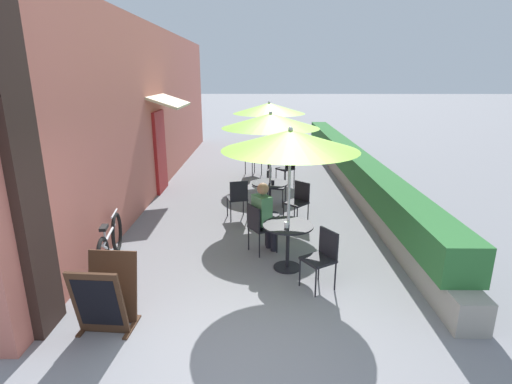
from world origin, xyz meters
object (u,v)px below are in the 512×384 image
object	(u,v)px
patio_umbrella_far	(269,108)
cafe_chair_far_left	(287,166)
patio_table_near	(288,236)
bicycle_leaning	(110,244)
patio_table_mid	(270,191)
coffee_cup_mid	(273,182)
cafe_chair_near_left	(322,254)
cafe_chair_mid_back	(299,199)
menu_board	(106,295)
cafe_chair_far_right	(251,158)
cafe_chair_mid_left	(274,184)
cafe_chair_mid_right	(238,196)
coffee_cup_near	(287,225)
patio_table_far	(269,161)
patio_umbrella_mid	(271,121)
seated_patron_near_right	(265,214)
patio_umbrella_near	(290,140)
cafe_chair_near_right	(259,225)
coffee_cup_far	(266,152)

from	to	relation	value
patio_umbrella_far	cafe_chair_far_left	distance (m)	1.72
patio_table_near	bicycle_leaning	world-z (taller)	bicycle_leaning
patio_table_mid	coffee_cup_mid	xyz separation A→B (m)	(0.06, -0.12, 0.24)
cafe_chair_near_left	cafe_chair_mid_back	size ratio (longest dim) A/B	1.00
cafe_chair_near_left	menu_board	world-z (taller)	menu_board
patio_table_mid	cafe_chair_mid_back	xyz separation A→B (m)	(0.58, -0.46, -0.03)
cafe_chair_far_right	menu_board	bearing A→B (deg)	-49.79
cafe_chair_mid_left	cafe_chair_mid_right	size ratio (longest dim) A/B	1.00
coffee_cup_near	patio_umbrella_far	size ratio (longest dim) A/B	0.04
patio_table_near	cafe_chair_far_left	bearing A→B (deg)	86.38
patio_table_near	patio_table_far	xyz separation A→B (m)	(-0.19, 5.65, 0.00)
cafe_chair_mid_right	menu_board	distance (m)	4.07
patio_table_near	patio_table_mid	bearing A→B (deg)	95.13
cafe_chair_mid_left	bicycle_leaning	xyz separation A→B (m)	(-2.74, -3.16, -0.15)
patio_table_near	cafe_chair_far_right	world-z (taller)	cafe_chair_far_right
patio_table_far	patio_umbrella_far	xyz separation A→B (m)	(0.00, 0.00, 1.52)
cafe_chair_near_left	cafe_chair_mid_left	size ratio (longest dim) A/B	1.00
patio_umbrella_far	cafe_chair_far_left	bearing A→B (deg)	-45.88
patio_table_near	patio_umbrella_far	bearing A→B (deg)	91.94
patio_umbrella_mid	patio_table_near	bearing A→B (deg)	-84.87
patio_umbrella_mid	bicycle_leaning	world-z (taller)	patio_umbrella_mid
seated_patron_near_right	patio_umbrella_far	distance (m)	5.20
patio_umbrella_near	coffee_cup_mid	xyz separation A→B (m)	(-0.17, 2.39, -1.28)
patio_table_near	cafe_chair_near_right	size ratio (longest dim) A/B	0.91
patio_table_near	patio_umbrella_near	bearing A→B (deg)	0.00
patio_umbrella_far	cafe_chair_mid_right	bearing A→B (deg)	-101.92
cafe_chair_near_right	cafe_chair_mid_left	bearing A→B (deg)	140.60
patio_umbrella_mid	cafe_chair_far_right	size ratio (longest dim) A/B	2.61
patio_table_far	patio_umbrella_mid	bearing A→B (deg)	-90.63
cafe_chair_mid_right	patio_table_mid	bearing A→B (deg)	5.92
patio_table_near	coffee_cup_mid	world-z (taller)	coffee_cup_mid
cafe_chair_mid_left	coffee_cup_far	world-z (taller)	cafe_chair_mid_left
seated_patron_near_right	coffee_cup_mid	distance (m)	1.76
cafe_chair_mid_back	coffee_cup_mid	xyz separation A→B (m)	(-0.53, 0.34, 0.27)
cafe_chair_mid_back	patio_umbrella_far	world-z (taller)	patio_umbrella_far
cafe_chair_mid_back	coffee_cup_far	bearing A→B (deg)	-36.33
cafe_chair_mid_left	cafe_chair_far_right	xyz separation A→B (m)	(-0.58, 2.94, 0.00)
cafe_chair_near_right	seated_patron_near_right	xyz separation A→B (m)	(0.09, 0.06, 0.17)
patio_umbrella_near	patio_table_near	bearing A→B (deg)	0.00
patio_table_mid	patio_umbrella_near	bearing A→B (deg)	-84.87
coffee_cup_mid	patio_umbrella_near	bearing A→B (deg)	-85.96
cafe_chair_mid_left	cafe_chair_mid_right	distance (m)	1.28
patio_umbrella_mid	cafe_chair_mid_back	size ratio (longest dim) A/B	2.61
patio_umbrella_near	bicycle_leaning	world-z (taller)	patio_umbrella_near
cafe_chair_near_left	coffee_cup_near	bearing A→B (deg)	14.29
patio_umbrella_far	patio_table_mid	bearing A→B (deg)	-90.63
patio_umbrella_mid	coffee_cup_far	bearing A→B (deg)	90.85
patio_umbrella_near	cafe_chair_mid_back	xyz separation A→B (m)	(0.36, 2.06, -1.55)
cafe_chair_near_left	coffee_cup_mid	xyz separation A→B (m)	(-0.63, 2.98, 0.27)
patio_table_mid	patio_umbrella_mid	xyz separation A→B (m)	(-0.00, 0.00, 1.52)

